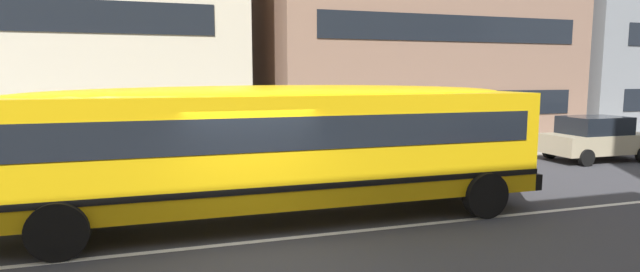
# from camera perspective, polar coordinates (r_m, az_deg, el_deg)

# --- Properties ---
(ground_plane) EXTENTS (400.00, 400.00, 0.00)m
(ground_plane) POSITION_cam_1_polar(r_m,az_deg,el_deg) (9.67, -7.70, -12.04)
(ground_plane) COLOR #38383D
(sidewalk_far) EXTENTS (120.00, 3.00, 0.01)m
(sidewalk_far) POSITION_cam_1_polar(r_m,az_deg,el_deg) (17.38, -12.35, -3.53)
(sidewalk_far) COLOR gray
(sidewalk_far) RESTS_ON ground_plane
(lane_centreline) EXTENTS (110.00, 0.16, 0.01)m
(lane_centreline) POSITION_cam_1_polar(r_m,az_deg,el_deg) (9.67, -7.70, -12.02)
(lane_centreline) COLOR silver
(lane_centreline) RESTS_ON ground_plane
(school_bus) EXTENTS (13.16, 3.16, 2.94)m
(school_bus) POSITION_cam_1_polar(r_m,az_deg,el_deg) (10.69, -5.50, -0.54)
(school_bus) COLOR yellow
(school_bus) RESTS_ON ground_plane
(parked_car_beige_far_corner) EXTENTS (3.91, 1.90, 1.64)m
(parked_car_beige_far_corner) POSITION_cam_1_polar(r_m,az_deg,el_deg) (20.86, 29.25, -0.19)
(parked_car_beige_far_corner) COLOR #C1B28E
(parked_car_beige_far_corner) RESTS_ON ground_plane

